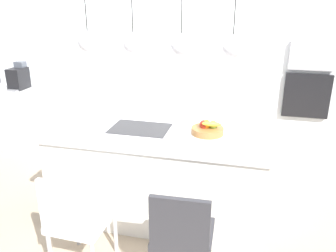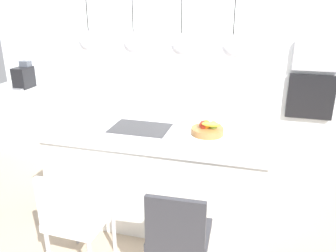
# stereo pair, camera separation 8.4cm
# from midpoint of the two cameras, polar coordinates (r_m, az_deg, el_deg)

# --- Properties ---
(floor) EXTENTS (6.60, 6.60, 0.00)m
(floor) POSITION_cam_midpoint_polar(r_m,az_deg,el_deg) (3.73, -2.20, -14.24)
(floor) COLOR tan
(floor) RESTS_ON ground
(back_wall) EXTENTS (6.00, 0.10, 2.60)m
(back_wall) POSITION_cam_midpoint_polar(r_m,az_deg,el_deg) (4.75, 3.15, 10.42)
(back_wall) COLOR white
(back_wall) RESTS_ON ground
(kitchen_island) EXTENTS (2.11, 0.89, 0.94)m
(kitchen_island) POSITION_cam_midpoint_polar(r_m,az_deg,el_deg) (3.49, -2.31, -7.85)
(kitchen_island) COLOR white
(kitchen_island) RESTS_ON ground
(sink_basin) EXTENTS (0.56, 0.40, 0.02)m
(sink_basin) POSITION_cam_midpoint_polar(r_m,az_deg,el_deg) (3.34, -5.35, -0.47)
(sink_basin) COLOR #2D2D30
(sink_basin) RESTS_ON kitchen_island
(faucet) EXTENTS (0.02, 0.17, 0.22)m
(faucet) POSITION_cam_midpoint_polar(r_m,az_deg,el_deg) (3.49, -4.29, 3.01)
(faucet) COLOR silver
(faucet) RESTS_ON kitchen_island
(fruit_bowl) EXTENTS (0.30, 0.30, 0.14)m
(fruit_bowl) POSITION_cam_midpoint_polar(r_m,az_deg,el_deg) (3.20, 5.80, -0.45)
(fruit_bowl) COLOR #9E6B38
(fruit_bowl) RESTS_ON kitchen_island
(side_counter) EXTENTS (1.10, 0.60, 0.88)m
(side_counter) POSITION_cam_midpoint_polar(r_m,az_deg,el_deg) (5.60, -22.72, 1.31)
(side_counter) COLOR white
(side_counter) RESTS_ON ground
(coffee_machine) EXTENTS (0.20, 0.35, 0.38)m
(coffee_machine) POSITION_cam_midpoint_polar(r_m,az_deg,el_deg) (5.47, -23.83, 7.28)
(coffee_machine) COLOR black
(coffee_machine) RESTS_ON side_counter
(microwave) EXTENTS (0.54, 0.08, 0.34)m
(microwave) POSITION_cam_midpoint_polar(r_m,az_deg,el_deg) (4.62, 22.17, 10.63)
(microwave) COLOR #9E9EA3
(microwave) RESTS_ON back_wall
(oven) EXTENTS (0.56, 0.08, 0.56)m
(oven) POSITION_cam_midpoint_polar(r_m,az_deg,el_deg) (4.72, 21.37, 4.66)
(oven) COLOR black
(oven) RESTS_ON back_wall
(chair_near) EXTENTS (0.44, 0.48, 0.90)m
(chair_near) POSITION_cam_midpoint_polar(r_m,az_deg,el_deg) (2.89, -15.57, -14.38)
(chair_near) COLOR white
(chair_near) RESTS_ON ground
(chair_middle) EXTENTS (0.46, 0.44, 0.88)m
(chair_middle) POSITION_cam_midpoint_polar(r_m,az_deg,el_deg) (2.64, 1.38, -17.36)
(chair_middle) COLOR #333338
(chair_middle) RESTS_ON ground
(pendant_light_left) EXTENTS (0.19, 0.19, 0.79)m
(pendant_light_left) POSITION_cam_midpoint_polar(r_m,az_deg,el_deg) (3.34, -13.76, 13.37)
(pendant_light_left) COLOR silver
(pendant_light_center_left) EXTENTS (0.19, 0.19, 0.79)m
(pendant_light_center_left) POSITION_cam_midpoint_polar(r_m,az_deg,el_deg) (3.16, -6.54, 13.45)
(pendant_light_center_left) COLOR silver
(pendant_light_center_right) EXTENTS (0.19, 0.19, 0.79)m
(pendant_light_center_right) POSITION_cam_midpoint_polar(r_m,az_deg,el_deg) (3.04, 1.39, 13.29)
(pendant_light_center_right) COLOR silver
(pendant_light_right) EXTENTS (0.19, 0.19, 0.79)m
(pendant_light_right) POSITION_cam_midpoint_polar(r_m,az_deg,el_deg) (2.98, 9.80, 12.86)
(pendant_light_right) COLOR silver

